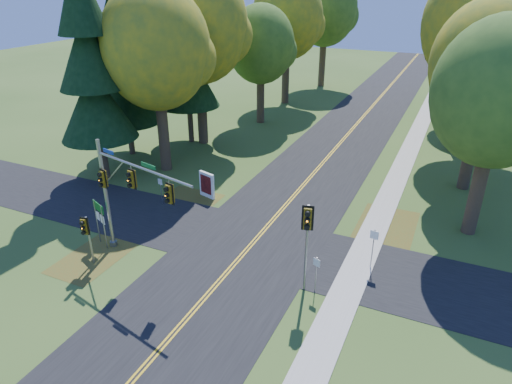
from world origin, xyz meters
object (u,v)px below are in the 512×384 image
at_px(east_signal_pole, 307,228).
at_px(route_sign_cluster, 99,215).
at_px(traffic_mast, 123,189).
at_px(info_kiosk, 207,185).

relative_size(east_signal_pole, route_sign_cluster, 1.73).
distance_m(traffic_mast, route_sign_cluster, 3.19).
height_order(east_signal_pole, info_kiosk, east_signal_pole).
height_order(traffic_mast, route_sign_cluster, traffic_mast).
bearing_deg(traffic_mast, route_sign_cluster, -173.35).
bearing_deg(east_signal_pole, route_sign_cluster, 169.41).
xyz_separation_m(traffic_mast, route_sign_cluster, (-2.28, 0.27, -2.22)).
distance_m(traffic_mast, info_kiosk, 8.97).
height_order(route_sign_cluster, info_kiosk, route_sign_cluster).
distance_m(east_signal_pole, route_sign_cluster, 12.25).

